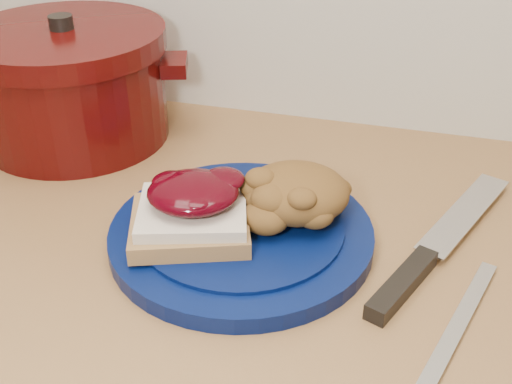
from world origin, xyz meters
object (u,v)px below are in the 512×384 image
(pepper_grinder, at_px, (51,84))
(chef_knife, at_px, (421,263))
(butter_knife, at_px, (460,321))
(plate, at_px, (241,235))
(dutch_oven, at_px, (71,84))

(pepper_grinder, bearing_deg, chef_knife, -19.96)
(butter_knife, bearing_deg, plate, 90.33)
(chef_knife, distance_m, pepper_grinder, 0.53)
(plate, xyz_separation_m, butter_knife, (0.22, -0.07, -0.01))
(plate, relative_size, butter_knife, 1.46)
(chef_knife, relative_size, dutch_oven, 0.88)
(plate, distance_m, chef_knife, 0.18)
(chef_knife, distance_m, dutch_oven, 0.49)
(dutch_oven, bearing_deg, pepper_grinder, 163.40)
(plate, bearing_deg, pepper_grinder, 149.95)
(plate, xyz_separation_m, dutch_oven, (-0.28, 0.17, 0.07))
(butter_knife, bearing_deg, chef_knife, 45.83)
(chef_knife, bearing_deg, butter_knife, -129.13)
(chef_knife, relative_size, pepper_grinder, 2.16)
(butter_knife, distance_m, pepper_grinder, 0.59)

